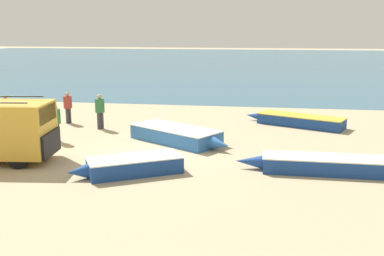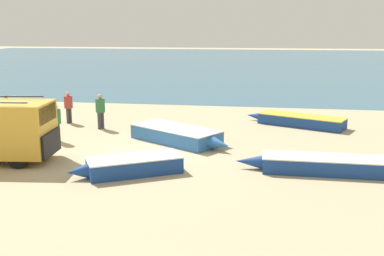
% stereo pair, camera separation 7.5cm
% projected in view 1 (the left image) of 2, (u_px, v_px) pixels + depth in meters
% --- Properties ---
extents(ground_plane, '(200.00, 200.00, 0.00)m').
position_uv_depth(ground_plane, '(143.00, 156.00, 17.67)').
color(ground_plane, tan).
extents(sea_water, '(120.00, 80.00, 0.01)m').
position_uv_depth(sea_water, '(233.00, 62.00, 67.82)').
color(sea_water, '#33607A').
rests_on(sea_water, ground_plane).
extents(fishing_rowboat_0, '(3.82, 2.70, 0.58)m').
position_uv_depth(fishing_rowboat_0, '(131.00, 166.00, 15.45)').
color(fishing_rowboat_0, navy).
rests_on(fishing_rowboat_0, ground_plane).
extents(fishing_rowboat_1, '(5.18, 2.99, 0.56)m').
position_uv_depth(fishing_rowboat_1, '(297.00, 120.00, 23.13)').
color(fishing_rowboat_1, navy).
rests_on(fishing_rowboat_1, ground_plane).
extents(fishing_rowboat_2, '(4.82, 3.63, 0.65)m').
position_uv_depth(fishing_rowboat_2, '(178.00, 135.00, 19.72)').
color(fishing_rowboat_2, '#2D66AD').
rests_on(fishing_rowboat_2, ground_plane).
extents(fishing_rowboat_3, '(5.48, 1.26, 0.56)m').
position_uv_depth(fishing_rowboat_3, '(322.00, 164.00, 15.63)').
color(fishing_rowboat_3, navy).
rests_on(fishing_rowboat_3, ground_plane).
extents(fisherman_0, '(0.44, 0.44, 1.68)m').
position_uv_depth(fisherman_0, '(56.00, 119.00, 19.69)').
color(fisherman_0, '#38383D').
rests_on(fisherman_0, ground_plane).
extents(fisherman_1, '(0.46, 0.46, 1.75)m').
position_uv_depth(fisherman_1, '(100.00, 108.00, 22.19)').
color(fisherman_1, '#38383D').
rests_on(fisherman_1, ground_plane).
extents(fisherman_2, '(0.44, 0.44, 1.67)m').
position_uv_depth(fisherman_2, '(68.00, 105.00, 23.56)').
color(fisherman_2, '#38383D').
rests_on(fisherman_2, ground_plane).
extents(fisherman_3, '(0.42, 0.42, 1.60)m').
position_uv_depth(fisherman_3, '(6.00, 108.00, 22.68)').
color(fisherman_3, '#5B564C').
rests_on(fisherman_3, ground_plane).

